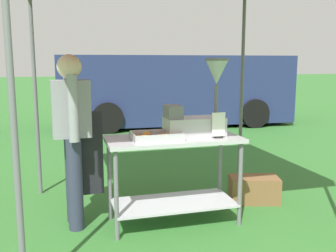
{
  "coord_description": "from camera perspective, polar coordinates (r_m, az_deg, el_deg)",
  "views": [
    {
      "loc": [
        -1.1,
        -2.21,
        1.54
      ],
      "look_at": [
        -0.11,
        1.39,
        0.92
      ],
      "focal_mm": 40.97,
      "sensor_mm": 36.0,
      "label": 1
    }
  ],
  "objects": [
    {
      "name": "menu_sign",
      "position": [
        3.59,
        7.52,
        -0.17
      ],
      "size": [
        0.13,
        0.05,
        0.24
      ],
      "color": "black",
      "rests_on": "donut_cart"
    },
    {
      "name": "vendor",
      "position": [
        3.64,
        -14.0,
        -0.87
      ],
      "size": [
        0.46,
        0.53,
        1.61
      ],
      "color": "#2D3347",
      "rests_on": "ground"
    },
    {
      "name": "donut_fryer",
      "position": [
        3.66,
        4.54,
        2.26
      ],
      "size": [
        0.61,
        0.28,
        0.74
      ],
      "color": "#B7B7BC",
      "rests_on": "donut_cart"
    },
    {
      "name": "ground_plane",
      "position": [
        8.42,
        -7.73,
        -1.13
      ],
      "size": [
        70.0,
        70.0,
        0.0
      ],
      "primitive_type": "plane",
      "color": "#33702D"
    },
    {
      "name": "donut_cart",
      "position": [
        3.66,
        0.84,
        -5.45
      ],
      "size": [
        1.27,
        0.58,
        0.84
      ],
      "color": "#B7B7BC",
      "rests_on": "ground"
    },
    {
      "name": "supply_crate",
      "position": [
        4.42,
        12.67,
        -9.17
      ],
      "size": [
        0.59,
        0.43,
        0.28
      ],
      "color": "brown",
      "rests_on": "ground"
    },
    {
      "name": "van_navy",
      "position": [
        9.57,
        0.89,
        5.53
      ],
      "size": [
        5.65,
        2.31,
        1.69
      ],
      "color": "navy",
      "rests_on": "ground"
    },
    {
      "name": "donut_tray",
      "position": [
        3.48,
        -1.92,
        -1.66
      ],
      "size": [
        0.46,
        0.29,
        0.07
      ],
      "color": "#B7B7BC",
      "rests_on": "donut_cart"
    }
  ]
}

